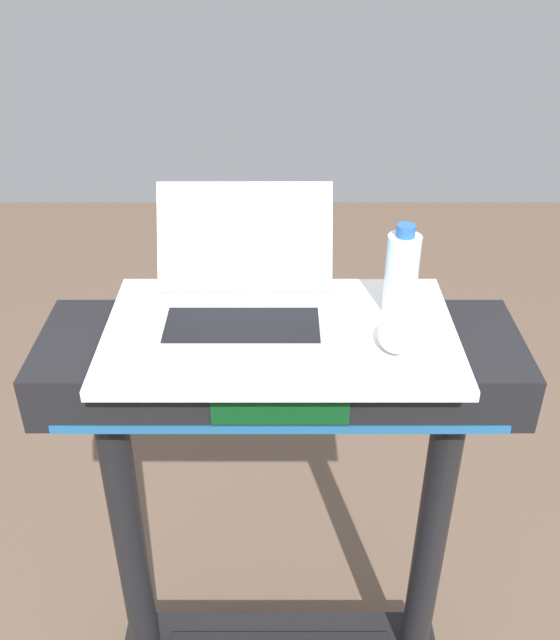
% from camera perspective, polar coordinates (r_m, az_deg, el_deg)
% --- Properties ---
extents(desk_board, '(0.64, 0.38, 0.02)m').
position_cam_1_polar(desk_board, '(1.31, -0.00, -1.08)').
color(desk_board, white).
rests_on(desk_board, treadmill_base).
extents(laptop, '(0.34, 0.31, 0.21)m').
position_cam_1_polar(laptop, '(1.32, -2.96, 2.03)').
color(laptop, '#B7B7BC').
rests_on(laptop, desk_board).
extents(computer_mouse, '(0.06, 0.10, 0.03)m').
position_cam_1_polar(computer_mouse, '(1.27, 9.13, -1.31)').
color(computer_mouse, '#B2B2B7').
rests_on(computer_mouse, desk_board).
extents(water_bottle, '(0.06, 0.06, 0.18)m').
position_cam_1_polar(water_bottle, '(1.34, 9.72, 3.74)').
color(water_bottle, silver).
rests_on(water_bottle, desk_board).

